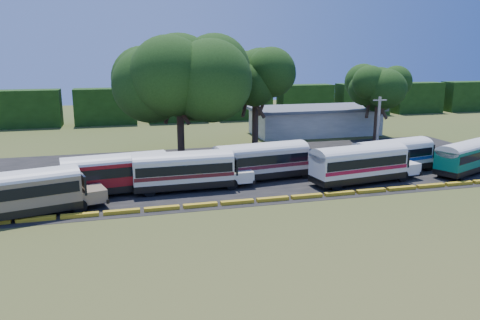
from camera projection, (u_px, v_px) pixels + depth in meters
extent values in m
plane|color=#354B19|center=(259.00, 206.00, 36.93)|extent=(160.00, 160.00, 0.00)
cube|color=black|center=(234.00, 169.00, 48.47)|extent=(64.00, 24.00, 0.02)
cube|color=gold|center=(36.00, 219.00, 33.66)|extent=(2.70, 0.45, 0.30)
cube|color=gold|center=(80.00, 215.00, 34.41)|extent=(2.70, 0.45, 0.30)
cube|color=gold|center=(122.00, 212.00, 35.17)|extent=(2.70, 0.45, 0.30)
cube|color=gold|center=(162.00, 209.00, 35.93)|extent=(2.70, 0.45, 0.30)
cube|color=gold|center=(200.00, 205.00, 36.69)|extent=(2.70, 0.45, 0.30)
cube|color=gold|center=(237.00, 202.00, 37.45)|extent=(2.70, 0.45, 0.30)
cube|color=gold|center=(273.00, 199.00, 38.21)|extent=(2.70, 0.45, 0.30)
cube|color=gold|center=(307.00, 196.00, 38.97)|extent=(2.70, 0.45, 0.30)
cube|color=gold|center=(339.00, 194.00, 39.73)|extent=(2.70, 0.45, 0.30)
cube|color=gold|center=(371.00, 191.00, 40.49)|extent=(2.70, 0.45, 0.30)
cube|color=gold|center=(401.00, 188.00, 41.25)|extent=(2.70, 0.45, 0.30)
cube|color=gold|center=(431.00, 186.00, 42.01)|extent=(2.70, 0.45, 0.30)
cube|color=gold|center=(459.00, 184.00, 42.77)|extent=(2.70, 0.45, 0.30)
cube|color=silver|center=(315.00, 122.00, 69.30)|extent=(18.00, 8.00, 3.60)
cube|color=#5B5C63|center=(315.00, 108.00, 68.85)|extent=(19.00, 9.00, 0.40)
cube|color=#17320E|center=(28.00, 109.00, 75.34)|extent=(10.00, 4.00, 6.00)
cube|color=#17320E|center=(106.00, 106.00, 78.37)|extent=(10.00, 4.00, 6.00)
cube|color=#17320E|center=(177.00, 104.00, 81.41)|extent=(10.00, 4.00, 6.00)
cube|color=#17320E|center=(243.00, 103.00, 84.45)|extent=(10.00, 4.00, 6.00)
cube|color=#17320E|center=(305.00, 101.00, 87.49)|extent=(10.00, 4.00, 6.00)
cube|color=#17320E|center=(363.00, 99.00, 90.53)|extent=(10.00, 4.00, 6.00)
cube|color=#17320E|center=(416.00, 98.00, 93.56)|extent=(10.00, 4.00, 6.00)
cube|color=#17320E|center=(467.00, 96.00, 96.60)|extent=(10.00, 4.00, 6.00)
cylinder|color=black|center=(80.00, 206.00, 35.25)|extent=(1.10, 0.56, 1.06)
cylinder|color=black|center=(74.00, 198.00, 37.18)|extent=(1.10, 0.56, 1.06)
cube|color=black|center=(18.00, 209.00, 34.17)|extent=(9.11, 4.80, 0.59)
cube|color=#867155|center=(16.00, 192.00, 33.88)|extent=(9.11, 4.80, 1.95)
cube|color=black|center=(16.00, 189.00, 33.83)|extent=(8.79, 4.77, 0.82)
ellipsoid|color=silver|center=(15.00, 180.00, 33.66)|extent=(9.11, 4.80, 1.20)
cube|color=#867155|center=(92.00, 194.00, 36.67)|extent=(2.45, 2.75, 1.01)
cube|color=black|center=(82.00, 183.00, 36.11)|extent=(0.78, 2.41, 1.46)
cube|color=black|center=(104.00, 198.00, 37.21)|extent=(0.85, 2.57, 0.32)
cylinder|color=black|center=(167.00, 186.00, 40.57)|extent=(1.09, 0.43, 1.06)
cylinder|color=black|center=(161.00, 180.00, 42.60)|extent=(1.09, 0.43, 1.06)
cylinder|color=black|center=(80.00, 196.00, 37.88)|extent=(1.09, 0.43, 1.06)
cylinder|color=black|center=(78.00, 188.00, 39.91)|extent=(1.09, 0.43, 1.06)
cube|color=black|center=(116.00, 186.00, 40.01)|extent=(8.93, 3.75, 0.58)
cube|color=maroon|center=(115.00, 172.00, 39.72)|extent=(8.93, 3.75, 1.93)
cube|color=black|center=(115.00, 169.00, 39.67)|extent=(8.59, 3.77, 0.81)
ellipsoid|color=silver|center=(115.00, 161.00, 39.51)|extent=(8.93, 3.75, 1.19)
cube|color=maroon|center=(176.00, 176.00, 41.91)|extent=(2.19, 2.55, 1.00)
cube|color=black|center=(168.00, 166.00, 41.43)|extent=(0.48, 2.43, 1.45)
cube|color=black|center=(186.00, 180.00, 42.34)|extent=(0.53, 2.59, 0.32)
cube|color=black|center=(63.00, 193.00, 38.43)|extent=(0.53, 2.59, 0.32)
cylinder|color=black|center=(232.00, 184.00, 41.11)|extent=(1.06, 0.31, 1.05)
cylinder|color=black|center=(225.00, 178.00, 43.22)|extent=(1.06, 0.31, 1.05)
cylinder|color=black|center=(149.00, 191.00, 39.20)|extent=(1.06, 0.31, 1.05)
cylinder|color=black|center=(147.00, 184.00, 41.30)|extent=(1.06, 0.31, 1.05)
cube|color=black|center=(183.00, 183.00, 41.03)|extent=(8.67, 2.76, 0.58)
cube|color=white|center=(183.00, 169.00, 40.75)|extent=(8.67, 2.76, 1.93)
cube|color=black|center=(183.00, 167.00, 40.70)|extent=(8.32, 2.82, 0.81)
cube|color=maroon|center=(183.00, 173.00, 40.84)|extent=(8.58, 2.80, 0.32)
ellipsoid|color=silver|center=(183.00, 158.00, 40.53)|extent=(8.67, 2.76, 1.18)
cube|color=white|center=(241.00, 175.00, 42.37)|extent=(1.93, 2.34, 1.00)
cube|color=black|center=(234.00, 165.00, 41.96)|extent=(0.19, 2.42, 1.44)
cube|color=black|center=(250.00, 179.00, 42.70)|extent=(0.23, 2.58, 0.32)
cube|color=black|center=(134.00, 188.00, 39.91)|extent=(0.23, 2.58, 0.32)
cylinder|color=black|center=(306.00, 173.00, 44.91)|extent=(1.11, 0.43, 1.08)
cylinder|color=black|center=(294.00, 168.00, 47.00)|extent=(1.11, 0.43, 1.08)
cylinder|color=black|center=(235.00, 181.00, 42.22)|extent=(1.11, 0.43, 1.08)
cylinder|color=black|center=(226.00, 175.00, 44.31)|extent=(1.11, 0.43, 1.08)
cube|color=black|center=(261.00, 173.00, 44.38)|extent=(9.11, 3.76, 0.59)
cube|color=beige|center=(261.00, 160.00, 44.09)|extent=(9.11, 3.76, 1.98)
cube|color=black|center=(261.00, 157.00, 44.03)|extent=(8.77, 3.78, 0.83)
cube|color=#581622|center=(261.00, 164.00, 44.18)|extent=(9.03, 3.79, 0.32)
ellipsoid|color=silver|center=(261.00, 149.00, 43.87)|extent=(9.11, 3.76, 1.21)
cube|color=beige|center=(311.00, 165.00, 46.28)|extent=(2.22, 2.59, 1.03)
cube|color=black|center=(305.00, 155.00, 45.79)|extent=(0.46, 2.48, 1.48)
cube|color=black|center=(318.00, 168.00, 46.71)|extent=(0.52, 2.65, 0.32)
cube|color=black|center=(218.00, 178.00, 42.80)|extent=(0.52, 2.65, 0.32)
cylinder|color=black|center=(403.00, 176.00, 43.74)|extent=(1.12, 0.46, 1.09)
cylinder|color=black|center=(386.00, 171.00, 45.84)|extent=(1.12, 0.46, 1.09)
cylinder|color=black|center=(336.00, 185.00, 40.91)|extent=(1.12, 0.46, 1.09)
cylinder|color=black|center=(321.00, 178.00, 43.00)|extent=(1.12, 0.46, 1.09)
cube|color=black|center=(358.00, 176.00, 43.13)|extent=(9.25, 3.95, 0.60)
cube|color=white|center=(358.00, 163.00, 42.84)|extent=(9.25, 3.95, 2.00)
cube|color=black|center=(359.00, 160.00, 42.78)|extent=(8.90, 3.97, 0.84)
cube|color=maroon|center=(358.00, 167.00, 42.93)|extent=(9.17, 3.98, 0.33)
ellipsoid|color=silver|center=(359.00, 152.00, 42.61)|extent=(9.25, 3.95, 1.23)
cube|color=white|center=(404.00, 167.00, 45.14)|extent=(2.28, 2.65, 1.04)
cube|color=black|center=(400.00, 157.00, 44.64)|extent=(0.51, 2.51, 1.50)
cube|color=black|center=(411.00, 171.00, 45.59)|extent=(0.57, 2.68, 0.33)
cube|color=black|center=(317.00, 182.00, 41.46)|extent=(0.57, 2.68, 0.33)
cylinder|color=black|center=(429.00, 166.00, 47.79)|extent=(1.07, 0.48, 1.03)
cylinder|color=black|center=(412.00, 162.00, 49.72)|extent=(1.07, 0.48, 1.03)
cylinder|color=black|center=(376.00, 174.00, 44.78)|extent=(1.07, 0.48, 1.03)
cylinder|color=black|center=(360.00, 169.00, 46.71)|extent=(1.07, 0.48, 1.03)
cube|color=black|center=(391.00, 166.00, 46.99)|extent=(8.80, 4.16, 0.57)
cube|color=white|center=(392.00, 155.00, 46.72)|extent=(8.80, 4.16, 1.89)
cube|color=black|center=(392.00, 152.00, 46.67)|extent=(8.48, 4.15, 0.79)
cube|color=navy|center=(392.00, 158.00, 46.80)|extent=(8.72, 4.18, 0.31)
ellipsoid|color=silver|center=(393.00, 145.00, 46.51)|extent=(8.80, 4.16, 1.16)
cube|color=white|center=(429.00, 158.00, 49.14)|extent=(2.26, 2.58, 0.98)
cube|color=black|center=(425.00, 150.00, 48.63)|extent=(0.61, 2.36, 1.42)
cube|color=black|center=(434.00, 161.00, 49.61)|extent=(0.67, 2.52, 0.31)
cube|color=black|center=(358.00, 172.00, 45.22)|extent=(0.67, 2.52, 0.31)
cylinder|color=black|center=(474.00, 161.00, 49.87)|extent=(1.02, 0.65, 0.99)
cylinder|color=black|center=(462.00, 176.00, 44.17)|extent=(1.02, 0.65, 0.99)
cylinder|color=black|center=(440.00, 171.00, 45.80)|extent=(1.02, 0.65, 0.99)
cube|color=black|center=(466.00, 167.00, 46.69)|extent=(8.45, 5.49, 0.55)
cube|color=#076952|center=(467.00, 156.00, 46.42)|extent=(8.45, 5.49, 1.82)
cube|color=black|center=(467.00, 154.00, 46.37)|extent=(8.18, 5.41, 0.76)
ellipsoid|color=silver|center=(468.00, 147.00, 46.22)|extent=(8.45, 5.49, 1.12)
cube|color=black|center=(445.00, 175.00, 44.29)|extent=(1.12, 2.30, 0.30)
cylinder|color=#36251B|center=(181.00, 132.00, 52.15)|extent=(0.80, 0.80, 6.42)
cylinder|color=#36251B|center=(190.00, 106.00, 52.26)|extent=(1.23, 2.40, 3.70)
cylinder|color=#36251B|center=(170.00, 107.00, 52.06)|extent=(1.87, 2.11, 3.70)
cylinder|color=#36251B|center=(180.00, 109.00, 50.27)|extent=(2.43, 0.85, 3.70)
ellipsoid|color=#17320E|center=(179.00, 75.00, 50.74)|extent=(12.26, 12.26, 8.99)
cylinder|color=#36251B|center=(255.00, 124.00, 58.89)|extent=(0.80, 0.80, 6.09)
cylinder|color=#36251B|center=(264.00, 103.00, 59.03)|extent=(1.20, 2.30, 3.52)
cylinder|color=#36251B|center=(246.00, 103.00, 58.84)|extent=(1.81, 2.03, 3.52)
cylinder|color=#36251B|center=(257.00, 104.00, 57.04)|extent=(2.33, 0.83, 3.52)
ellipsoid|color=#17320E|center=(256.00, 76.00, 57.56)|extent=(8.87, 8.87, 6.50)
cylinder|color=#36251B|center=(377.00, 123.00, 63.63)|extent=(0.80, 0.80, 4.92)
cylinder|color=#36251B|center=(384.00, 107.00, 63.88)|extent=(1.07, 1.95, 2.88)
cylinder|color=#36251B|center=(368.00, 107.00, 63.69)|extent=(1.57, 1.75, 2.88)
cylinder|color=#36251B|center=(382.00, 109.00, 61.89)|extent=(1.97, 0.77, 2.88)
ellipsoid|color=#17320E|center=(379.00, 87.00, 62.52)|extent=(7.14, 7.14, 5.24)
cylinder|color=gray|center=(378.00, 130.00, 51.09)|extent=(0.30, 0.30, 7.20)
cube|color=gray|center=(380.00, 100.00, 50.36)|extent=(1.60, 0.12, 0.12)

